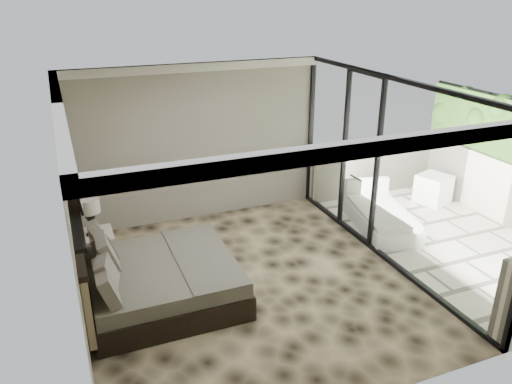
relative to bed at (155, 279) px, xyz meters
name	(u,v)px	position (x,y,z in m)	size (l,w,h in m)	color
floor	(248,284)	(1.31, -0.09, -0.33)	(5.00, 5.00, 0.00)	black
ceiling	(247,90)	(1.31, -0.09, 2.46)	(4.50, 5.00, 0.02)	silver
back_wall	(197,144)	(1.31, 2.40, 1.07)	(4.50, 0.02, 2.80)	gray
left_wall	(71,221)	(-0.93, -0.09, 1.07)	(0.02, 5.00, 2.80)	gray
glass_wall	(389,172)	(3.56, -0.09, 1.07)	(0.08, 5.00, 2.80)	white
terrace_slab	(453,241)	(5.06, -0.09, -0.39)	(3.00, 5.00, 0.12)	beige
picture_ledge	(74,210)	(-0.87, 0.01, 1.17)	(0.12, 2.20, 0.05)	black
bed	(155,279)	(0.00, 0.00, 0.00)	(2.02, 1.96, 1.12)	black
nightstand	(95,248)	(-0.66, 1.30, -0.05)	(0.57, 0.57, 0.57)	black
table_lamp	(89,212)	(-0.67, 1.29, 0.56)	(0.32, 0.32, 0.59)	black
abstract_canvas	(64,152)	(-0.89, 0.82, 1.64)	(0.04, 0.90, 0.90)	#C15810
framed_print	(74,185)	(-0.83, -0.03, 1.49)	(0.03, 0.50, 0.60)	black
ottoman	(433,189)	(5.76, 1.31, -0.05)	(0.56, 0.56, 0.56)	white
lounger	(380,217)	(4.14, 0.75, -0.13)	(1.17, 1.81, 0.65)	silver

